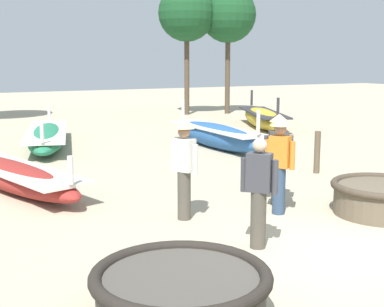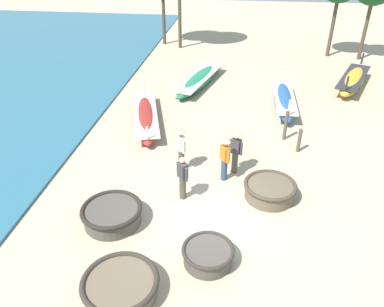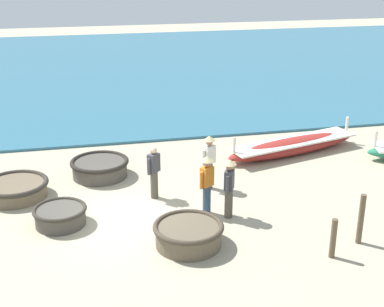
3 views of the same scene
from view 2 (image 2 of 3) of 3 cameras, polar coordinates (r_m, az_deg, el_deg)
ground_plane at (r=11.65m, az=3.45°, el=-10.16°), size 80.00×80.00×0.00m
coracle_beside_post at (r=10.27m, az=2.46°, el=-15.12°), size 1.41×1.41×0.49m
coracle_far_right at (r=11.63m, az=-12.08°, el=-8.99°), size 1.85×1.85×0.57m
coracle_front_left at (r=12.59m, az=11.77°, el=-5.42°), size 1.73×1.73×0.57m
coracle_front_right at (r=9.74m, az=-10.84°, el=-19.18°), size 1.91×1.91×0.49m
long_boat_green_hull at (r=19.16m, az=13.83°, el=7.92°), size 0.96×4.87×1.32m
long_boat_ochre_hull at (r=17.27m, az=-7.06°, el=5.67°), size 2.38×5.42×1.00m
long_boat_white_hull at (r=21.52m, az=1.11°, el=11.22°), size 2.53×5.91×1.06m
long_boat_blue_hull at (r=22.96m, az=23.32°, el=10.19°), size 2.91×5.07×1.33m
fisherman_with_hat at (r=13.40m, az=-1.65°, el=1.08°), size 0.36×0.48×1.67m
fisherman_hauling at (r=13.31m, az=6.66°, el=0.63°), size 0.48×0.36×1.67m
fisherman_standing_left at (r=12.00m, az=-1.45°, el=-3.59°), size 0.39×0.42×1.57m
fisherman_standing_right at (r=12.87m, az=5.02°, el=-0.42°), size 0.37×0.46×1.67m
mooring_post_mid_beach at (r=15.31m, az=16.03°, el=1.92°), size 0.14×0.14×0.99m
mooring_post_shoreline at (r=16.00m, az=14.08°, el=4.16°), size 0.14×0.14×1.30m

